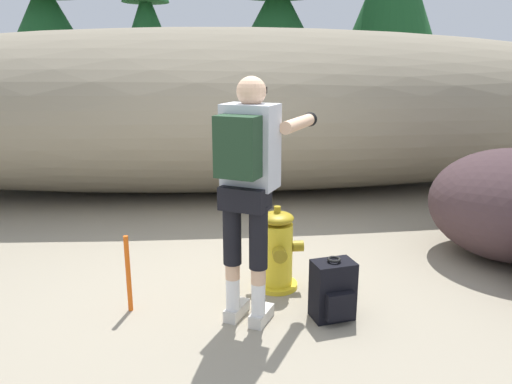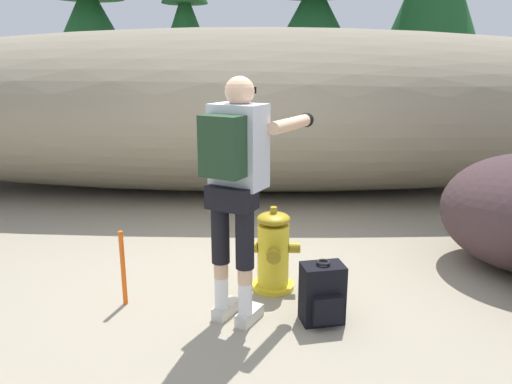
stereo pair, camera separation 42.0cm
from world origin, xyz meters
TOP-DOWN VIEW (x-y plane):
  - ground_plane at (0.00, 0.00)m, footprint 56.00×56.00m
  - dirt_embankment at (0.00, 3.41)m, footprint 15.18×3.20m
  - fire_hydrant at (0.29, 0.02)m, footprint 0.44×0.39m
  - utility_worker at (0.03, -0.45)m, footprint 0.80×1.04m
  - spare_backpack at (0.64, -0.51)m, footprint 0.34×0.33m
  - pine_tree_far_left at (-4.28, 9.36)m, footprint 2.84×2.84m
  - pine_tree_left at (-1.88, 9.65)m, footprint 1.83×1.83m
  - pine_tree_center at (1.33, 8.45)m, footprint 2.90×2.90m
  - survey_stake at (-0.87, -0.27)m, footprint 0.04×0.04m

SIDE VIEW (x-z plane):
  - ground_plane at x=0.00m, z-range -0.04..0.00m
  - spare_backpack at x=0.64m, z-range -0.02..0.45m
  - survey_stake at x=-0.87m, z-range 0.00..0.60m
  - fire_hydrant at x=0.29m, z-range -0.03..0.68m
  - utility_worker at x=0.03m, z-range 0.24..1.98m
  - dirt_embankment at x=0.00m, z-range 0.00..2.29m
  - pine_tree_left at x=-1.88m, z-range 0.25..5.56m
  - pine_tree_center at x=1.33m, z-range 0.18..5.65m
  - pine_tree_far_left at x=-4.28m, z-range 0.11..5.79m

